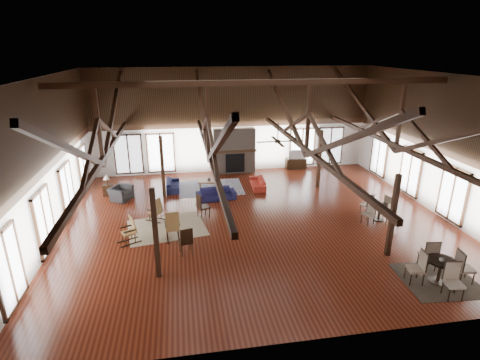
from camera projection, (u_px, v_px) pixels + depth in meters
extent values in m
plane|color=#612514|center=(257.00, 221.00, 16.03)|extent=(16.00, 16.00, 0.00)
cube|color=black|center=(260.00, 76.00, 14.00)|extent=(16.00, 14.00, 0.02)
cube|color=silver|center=(233.00, 121.00, 21.52)|extent=(16.00, 0.02, 6.00)
cube|color=silver|center=(323.00, 235.00, 8.51)|extent=(16.00, 0.02, 6.00)
cube|color=silver|center=(47.00, 163.00, 13.79)|extent=(0.02, 14.00, 6.00)
cube|color=silver|center=(439.00, 145.00, 16.24)|extent=(0.02, 14.00, 6.00)
cube|color=black|center=(260.00, 83.00, 14.09)|extent=(15.60, 0.18, 0.22)
cube|color=black|center=(103.00, 159.00, 14.08)|extent=(0.16, 13.70, 0.18)
cube|color=black|center=(98.00, 123.00, 13.62)|extent=(0.14, 0.14, 2.70)
cube|color=black|center=(113.00, 111.00, 16.92)|extent=(0.15, 7.07, 3.12)
cube|color=black|center=(75.00, 152.00, 10.41)|extent=(0.15, 7.07, 3.12)
cube|color=black|center=(209.00, 154.00, 14.69)|extent=(0.16, 13.70, 0.18)
cube|color=black|center=(208.00, 120.00, 14.24)|extent=(0.14, 0.14, 2.70)
cube|color=black|center=(202.00, 109.00, 17.53)|extent=(0.15, 7.07, 3.12)
cube|color=black|center=(218.00, 146.00, 11.03)|extent=(0.15, 7.07, 3.12)
cube|color=black|center=(306.00, 150.00, 15.30)|extent=(0.16, 13.70, 0.18)
cube|color=black|center=(308.00, 117.00, 14.85)|extent=(0.14, 0.14, 2.70)
cube|color=black|center=(284.00, 107.00, 18.14)|extent=(0.15, 7.07, 3.12)
cube|color=black|center=(346.00, 141.00, 11.64)|extent=(0.15, 7.07, 3.12)
cube|color=black|center=(396.00, 146.00, 15.92)|extent=(0.16, 13.70, 0.18)
cube|color=black|center=(401.00, 114.00, 15.46)|extent=(0.14, 0.14, 2.70)
cube|color=black|center=(361.00, 105.00, 18.76)|extent=(0.15, 7.07, 3.12)
cube|color=black|center=(460.00, 136.00, 12.25)|extent=(0.15, 7.07, 3.12)
cube|color=black|center=(156.00, 234.00, 11.65)|extent=(0.16, 0.16, 3.05)
cube|color=black|center=(393.00, 216.00, 12.87)|extent=(0.16, 0.16, 3.05)
cube|color=black|center=(162.00, 167.00, 18.15)|extent=(0.16, 0.16, 3.05)
cube|color=black|center=(319.00, 159.00, 19.38)|extent=(0.16, 0.16, 3.05)
cube|color=#6C5E52|center=(234.00, 151.00, 21.79)|extent=(2.40, 0.62, 2.60)
cube|color=black|center=(235.00, 163.00, 21.72)|extent=(1.10, 0.06, 1.10)
cube|color=black|center=(235.00, 151.00, 21.52)|extent=(2.50, 0.20, 0.12)
cylinder|color=black|center=(278.00, 132.00, 13.81)|extent=(0.04, 0.04, 0.70)
cylinder|color=black|center=(278.00, 141.00, 13.93)|extent=(0.20, 0.20, 0.10)
cube|color=black|center=(289.00, 141.00, 14.00)|extent=(0.70, 0.12, 0.02)
cube|color=black|center=(275.00, 139.00, 14.34)|extent=(0.12, 0.70, 0.02)
cube|color=black|center=(266.00, 142.00, 13.86)|extent=(0.70, 0.12, 0.02)
cube|color=black|center=(281.00, 144.00, 13.51)|extent=(0.12, 0.70, 0.02)
imported|color=#1A1842|center=(216.00, 194.00, 18.16)|extent=(1.97, 0.96, 0.55)
imported|color=#15183B|center=(173.00, 185.00, 19.48)|extent=(1.66, 0.66, 0.48)
imported|color=#B52F23|center=(258.00, 183.00, 19.73)|extent=(1.73, 0.77, 0.49)
cube|color=brown|center=(209.00, 181.00, 19.51)|extent=(1.20, 0.78, 0.06)
cube|color=brown|center=(200.00, 187.00, 19.34)|extent=(0.06, 0.06, 0.36)
cube|color=brown|center=(200.00, 185.00, 19.67)|extent=(0.06, 0.06, 0.36)
cube|color=brown|center=(218.00, 186.00, 19.48)|extent=(0.06, 0.06, 0.36)
cube|color=brown|center=(217.00, 184.00, 19.82)|extent=(0.06, 0.06, 0.36)
imported|color=#B2B2B2|center=(209.00, 179.00, 19.52)|extent=(0.23, 0.23, 0.19)
imported|color=#262728|center=(121.00, 193.00, 18.12)|extent=(1.30, 1.25, 0.65)
cube|color=black|center=(108.00, 190.00, 18.69)|extent=(0.43, 0.43, 0.57)
cylinder|color=black|center=(107.00, 181.00, 18.54)|extent=(0.08, 0.08, 0.34)
cone|color=beige|center=(106.00, 177.00, 18.46)|extent=(0.30, 0.30, 0.25)
cube|color=olive|center=(155.00, 212.00, 15.92)|extent=(0.60, 0.60, 0.05)
cube|color=olive|center=(158.00, 206.00, 15.74)|extent=(0.39, 0.46, 0.64)
cube|color=black|center=(153.00, 222.00, 15.89)|extent=(0.68, 0.47, 0.05)
cube|color=black|center=(158.00, 218.00, 16.20)|extent=(0.68, 0.47, 0.05)
cube|color=olive|center=(172.00, 228.00, 14.42)|extent=(0.54, 0.52, 0.05)
cube|color=olive|center=(172.00, 222.00, 14.09)|extent=(0.52, 0.23, 0.74)
cube|color=black|center=(168.00, 238.00, 14.52)|extent=(0.12, 0.90, 0.05)
cube|color=black|center=(179.00, 237.00, 14.61)|extent=(0.12, 0.90, 0.05)
cube|color=olive|center=(128.00, 233.00, 14.10)|extent=(0.60, 0.61, 0.05)
cube|color=olive|center=(133.00, 224.00, 14.11)|extent=(0.36, 0.49, 0.67)
cube|color=black|center=(131.00, 244.00, 14.08)|extent=(0.76, 0.40, 0.05)
cube|color=black|center=(128.00, 240.00, 14.37)|extent=(0.76, 0.40, 0.05)
cube|color=black|center=(203.00, 207.00, 16.15)|extent=(0.60, 0.60, 0.06)
cube|color=black|center=(199.00, 202.00, 15.95)|extent=(0.21, 0.45, 0.61)
cylinder|color=black|center=(204.00, 212.00, 16.23)|extent=(0.04, 0.04, 0.50)
cube|color=black|center=(186.00, 241.00, 13.35)|extent=(0.53, 0.53, 0.05)
cube|color=black|center=(187.00, 237.00, 13.07)|extent=(0.45, 0.14, 0.59)
cylinder|color=black|center=(186.00, 247.00, 13.43)|extent=(0.04, 0.04, 0.48)
cylinder|color=black|center=(442.00, 261.00, 11.60)|extent=(0.90, 0.90, 0.04)
cylinder|color=black|center=(440.00, 271.00, 11.73)|extent=(0.10, 0.10, 0.74)
cylinder|color=black|center=(437.00, 281.00, 11.85)|extent=(0.54, 0.54, 0.04)
cylinder|color=black|center=(380.00, 205.00, 15.87)|extent=(0.80, 0.80, 0.04)
cylinder|color=black|center=(379.00, 212.00, 15.98)|extent=(0.10, 0.10, 0.65)
cylinder|color=black|center=(378.00, 219.00, 16.09)|extent=(0.48, 0.48, 0.04)
imported|color=#B2B2B2|center=(441.00, 260.00, 11.52)|extent=(0.18, 0.18, 0.11)
imported|color=#B2B2B2|center=(380.00, 205.00, 15.77)|extent=(0.14, 0.14, 0.09)
cube|color=black|center=(296.00, 164.00, 22.78)|extent=(1.24, 0.47, 0.62)
imported|color=#B2B2B2|center=(297.00, 154.00, 22.58)|extent=(0.98, 0.25, 0.56)
cube|color=tan|center=(167.00, 228.00, 15.38)|extent=(3.40, 2.87, 0.01)
cube|color=#181E45|center=(211.00, 188.00, 19.75)|extent=(3.35, 2.53, 0.01)
cube|color=black|center=(438.00, 280.00, 11.94)|extent=(2.45, 2.26, 0.01)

